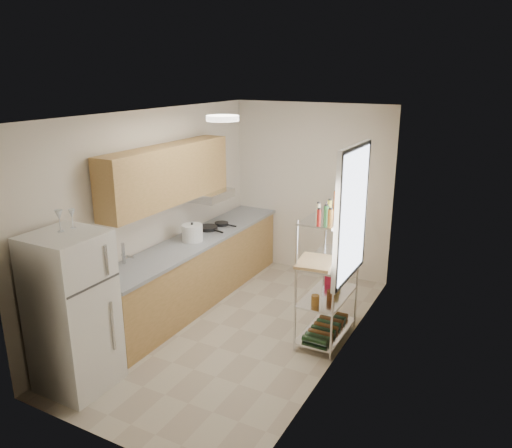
# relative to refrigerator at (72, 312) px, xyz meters

# --- Properties ---
(room) EXTENTS (2.52, 4.42, 2.62)m
(room) POSITION_rel_refrigerator_xyz_m (0.87, 1.72, 0.50)
(room) COLOR #B9AD96
(room) RESTS_ON ground
(counter_run) EXTENTS (0.63, 3.51, 0.90)m
(counter_run) POSITION_rel_refrigerator_xyz_m (-0.05, 2.16, -0.35)
(counter_run) COLOR tan
(counter_run) RESTS_ON ground
(upper_cabinets) EXTENTS (0.33, 2.20, 0.72)m
(upper_cabinets) POSITION_rel_refrigerator_xyz_m (-0.18, 1.82, 1.01)
(upper_cabinets) COLOR tan
(upper_cabinets) RESTS_ON room
(range_hood) EXTENTS (0.50, 0.60, 0.12)m
(range_hood) POSITION_rel_refrigerator_xyz_m (-0.13, 2.62, 0.59)
(range_hood) COLOR #B7BABC
(range_hood) RESTS_ON room
(window) EXTENTS (0.06, 1.00, 1.46)m
(window) POSITION_rel_refrigerator_xyz_m (2.10, 2.07, 0.75)
(window) COLOR white
(window) RESTS_ON room
(bakers_rack) EXTENTS (0.45, 0.90, 1.73)m
(bakers_rack) POSITION_rel_refrigerator_xyz_m (1.88, 2.01, 0.31)
(bakers_rack) COLOR silver
(bakers_rack) RESTS_ON ground
(ceiling_dome) EXTENTS (0.34, 0.34, 0.05)m
(ceiling_dome) POSITION_rel_refrigerator_xyz_m (0.87, 1.42, 1.77)
(ceiling_dome) COLOR white
(ceiling_dome) RESTS_ON room
(refrigerator) EXTENTS (0.66, 0.66, 1.60)m
(refrigerator) POSITION_rel_refrigerator_xyz_m (0.00, 0.00, 0.00)
(refrigerator) COLOR silver
(refrigerator) RESTS_ON ground
(wine_glass_a) EXTENTS (0.07, 0.07, 0.18)m
(wine_glass_a) POSITION_rel_refrigerator_xyz_m (-0.06, 0.17, 0.89)
(wine_glass_a) COLOR silver
(wine_glass_a) RESTS_ON refrigerator
(wine_glass_b) EXTENTS (0.08, 0.08, 0.21)m
(wine_glass_b) POSITION_rel_refrigerator_xyz_m (-0.07, 0.03, 0.91)
(wine_glass_b) COLOR silver
(wine_glass_b) RESTS_ON refrigerator
(rice_cooker) EXTENTS (0.27, 0.27, 0.22)m
(rice_cooker) POSITION_rel_refrigerator_xyz_m (-0.02, 2.06, 0.21)
(rice_cooker) COLOR white
(rice_cooker) RESTS_ON counter_run
(frying_pan_large) EXTENTS (0.34, 0.34, 0.05)m
(frying_pan_large) POSITION_rel_refrigerator_xyz_m (-0.11, 2.56, 0.12)
(frying_pan_large) COLOR black
(frying_pan_large) RESTS_ON counter_run
(frying_pan_small) EXTENTS (0.22, 0.22, 0.04)m
(frying_pan_small) POSITION_rel_refrigerator_xyz_m (-0.06, 2.83, 0.12)
(frying_pan_small) COLOR black
(frying_pan_small) RESTS_ON counter_run
(cutting_board) EXTENTS (0.44, 0.54, 0.03)m
(cutting_board) POSITION_rel_refrigerator_xyz_m (1.80, 1.80, 0.23)
(cutting_board) COLOR tan
(cutting_board) RESTS_ON bakers_rack
(espresso_machine) EXTENTS (0.20, 0.27, 0.28)m
(espresso_machine) POSITION_rel_refrigerator_xyz_m (2.01, 2.22, 0.35)
(espresso_machine) COLOR black
(espresso_machine) RESTS_ON bakers_rack
(storage_bag) EXTENTS (0.10, 0.14, 0.15)m
(storage_bag) POSITION_rel_refrigerator_xyz_m (1.78, 2.35, -0.17)
(storage_bag) COLOR #AA1429
(storage_bag) RESTS_ON bakers_rack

